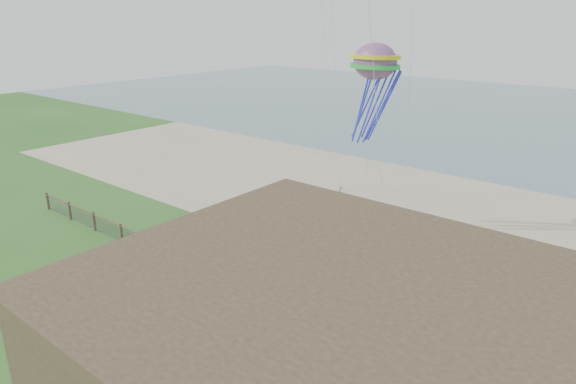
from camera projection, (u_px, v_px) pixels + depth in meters
The scene contains 6 objects.
ground at pixel (122, 348), 21.18m from camera, with size 160.00×160.00×0.00m, color #2C6121.
sand_beach at pixel (386, 205), 37.26m from camera, with size 72.00×20.00×0.02m, color tan.
ocean at pixel (546, 117), 69.42m from camera, with size 160.00×68.00×0.02m, color slate.
chainlink_fence at pixel (226, 281), 25.39m from camera, with size 36.20×0.20×1.25m, color brown, non-canonical shape.
picnic_table at pixel (208, 350), 20.50m from camera, with size 1.61×1.22×0.68m, color brown, non-canonical shape.
octopus_kite at pixel (373, 90), 30.16m from camera, with size 3.12×2.20×6.43m, color red, non-canonical shape.
Camera 1 is at (16.68, -9.51, 12.98)m, focal length 32.00 mm.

